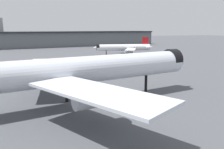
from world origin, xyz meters
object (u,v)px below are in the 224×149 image
object	(u,v)px
airliner_near_gate	(81,71)
service_truck_front	(57,70)
baggage_tug_wing	(122,72)
airliner_far_taxiway	(124,48)

from	to	relation	value
airliner_near_gate	service_truck_front	bearing A→B (deg)	81.19
airliner_near_gate	baggage_tug_wing	xyz separation A→B (m)	(23.40, 30.40, -7.05)
service_truck_front	baggage_tug_wing	bearing A→B (deg)	12.05
airliner_near_gate	service_truck_front	distance (m)	40.49
airliner_near_gate	service_truck_front	xyz separation A→B (m)	(-0.49, 39.97, -6.43)
service_truck_front	airliner_near_gate	bearing A→B (deg)	-55.41
airliner_far_taxiway	service_truck_front	world-z (taller)	airliner_far_taxiway
airliner_far_taxiway	service_truck_front	bearing A→B (deg)	56.73
baggage_tug_wing	service_truck_front	bearing A→B (deg)	151.09
airliner_near_gate	baggage_tug_wing	size ratio (longest dim) A/B	19.69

